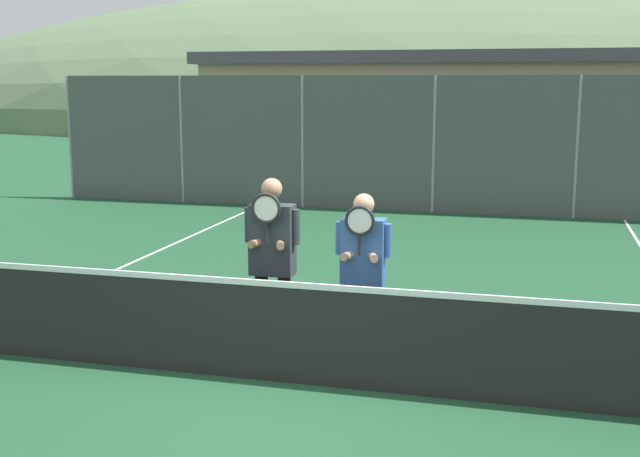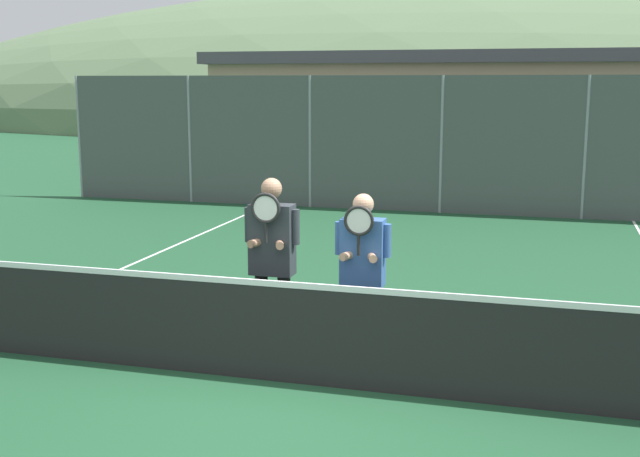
# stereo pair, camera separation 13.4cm
# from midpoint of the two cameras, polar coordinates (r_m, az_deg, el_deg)

# --- Properties ---
(ground_plane) EXTENTS (120.00, 120.00, 0.00)m
(ground_plane) POSITION_cam_midpoint_polar(r_m,az_deg,el_deg) (7.60, -2.31, -10.93)
(ground_plane) COLOR #1E4C2D
(hill_distant) EXTENTS (98.88, 54.93, 19.23)m
(hill_distant) POSITION_cam_midpoint_polar(r_m,az_deg,el_deg) (60.76, 13.06, 7.57)
(hill_distant) COLOR #5B7551
(hill_distant) RESTS_ON ground_plane
(clubhouse_building) EXTENTS (18.63, 5.50, 3.64)m
(clubhouse_building) POSITION_cam_midpoint_polar(r_m,az_deg,el_deg) (25.72, 12.69, 8.13)
(clubhouse_building) COLOR tan
(clubhouse_building) RESTS_ON ground_plane
(fence_back) EXTENTS (17.39, 0.06, 2.89)m
(fence_back) POSITION_cam_midpoint_polar(r_m,az_deg,el_deg) (17.15, 7.87, 5.92)
(fence_back) COLOR gray
(fence_back) RESTS_ON ground_plane
(tennis_net) EXTENTS (10.45, 0.09, 1.07)m
(tennis_net) POSITION_cam_midpoint_polar(r_m,az_deg,el_deg) (7.43, -2.34, -7.34)
(tennis_net) COLOR gray
(tennis_net) RESTS_ON ground_plane
(court_line_left_sideline) EXTENTS (0.05, 16.00, 0.01)m
(court_line_left_sideline) POSITION_cam_midpoint_polar(r_m,az_deg,el_deg) (11.78, -16.20, -3.55)
(court_line_left_sideline) COLOR white
(court_line_left_sideline) RESTS_ON ground_plane
(player_leftmost) EXTENTS (0.57, 0.34, 1.85)m
(player_leftmost) POSITION_cam_midpoint_polar(r_m,az_deg,el_deg) (7.90, -3.90, -1.89)
(player_leftmost) COLOR black
(player_leftmost) RESTS_ON ground_plane
(player_center_left) EXTENTS (0.55, 0.34, 1.72)m
(player_center_left) POSITION_cam_midpoint_polar(r_m,az_deg,el_deg) (7.72, 2.58, -2.75)
(player_center_left) COLOR #56565B
(player_center_left) RESTS_ON ground_plane
(car_far_left) EXTENTS (4.60, 2.04, 1.74)m
(car_far_left) POSITION_cam_midpoint_polar(r_m,az_deg,el_deg) (21.10, -5.47, 5.30)
(car_far_left) COLOR #B2B7BC
(car_far_left) RESTS_ON ground_plane
(car_left_of_center) EXTENTS (4.21, 1.96, 1.67)m
(car_left_of_center) POSITION_cam_midpoint_polar(r_m,az_deg,el_deg) (20.01, 8.34, 4.87)
(car_left_of_center) COLOR slate
(car_left_of_center) RESTS_ON ground_plane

